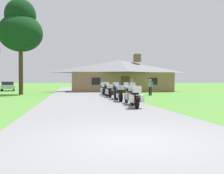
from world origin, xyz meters
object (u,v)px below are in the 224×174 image
at_px(motorcycle_blue_third_in_row, 119,93).
at_px(parked_silver_suv_far_left, 8,86).
at_px(motorcycle_blue_sixth_in_row, 106,90).
at_px(motorcycle_black_nearest_to_camera, 135,97).
at_px(bystander_gray_shirt_beside_signpost, 150,86).
at_px(motorcycle_silver_fifth_in_row, 109,91).
at_px(motorcycle_black_second_in_row, 130,95).
at_px(motorcycle_silver_farthest_in_row, 104,89).
at_px(tree_left_near, 21,28).
at_px(motorcycle_red_fourth_in_row, 115,92).
at_px(bystander_gray_shirt_near_lodge, 132,86).

bearing_deg(motorcycle_blue_third_in_row, parked_silver_suv_far_left, 118.58).
distance_m(motorcycle_blue_third_in_row, parked_silver_suv_far_left, 26.89).
bearing_deg(motorcycle_blue_sixth_in_row, parked_silver_suv_far_left, 129.17).
relative_size(motorcycle_black_nearest_to_camera, bystander_gray_shirt_beside_signpost, 1.25).
xyz_separation_m(motorcycle_black_nearest_to_camera, motorcycle_blue_third_in_row, (0.01, 4.27, 0.01)).
bearing_deg(motorcycle_silver_fifth_in_row, motorcycle_black_second_in_row, -87.38).
bearing_deg(motorcycle_black_nearest_to_camera, motorcycle_silver_farthest_in_row, 95.95).
bearing_deg(tree_left_near, motorcycle_blue_third_in_row, -53.57).
xyz_separation_m(motorcycle_black_second_in_row, motorcycle_blue_sixth_in_row, (-0.16, 8.91, 0.00)).
distance_m(bystander_gray_shirt_beside_signpost, parked_silver_suv_far_left, 23.77).
xyz_separation_m(motorcycle_black_nearest_to_camera, tree_left_near, (-8.52, 15.82, 6.57)).
xyz_separation_m(motorcycle_black_second_in_row, motorcycle_silver_farthest_in_row, (-0.07, 11.29, 0.00)).
bearing_deg(motorcycle_silver_farthest_in_row, motorcycle_blue_third_in_row, -89.76).
xyz_separation_m(motorcycle_red_fourth_in_row, motorcycle_silver_fifth_in_row, (-0.14, 2.06, 0.00)).
height_order(motorcycle_red_fourth_in_row, bystander_gray_shirt_near_lodge, bystander_gray_shirt_near_lodge).
distance_m(motorcycle_silver_fifth_in_row, motorcycle_silver_farthest_in_row, 4.76).
relative_size(motorcycle_black_nearest_to_camera, motorcycle_silver_farthest_in_row, 1.00).
height_order(motorcycle_blue_third_in_row, bystander_gray_shirt_beside_signpost, bystander_gray_shirt_beside_signpost).
bearing_deg(parked_silver_suv_far_left, bystander_gray_shirt_beside_signpost, -54.68).
relative_size(bystander_gray_shirt_near_lodge, parked_silver_suv_far_left, 0.35).
bearing_deg(motorcycle_silver_farthest_in_row, parked_silver_suv_far_left, 132.43).
relative_size(motorcycle_blue_sixth_in_row, motorcycle_silver_farthest_in_row, 1.00).
bearing_deg(tree_left_near, motorcycle_silver_farthest_in_row, -16.08).
distance_m(motorcycle_blue_sixth_in_row, tree_left_near, 11.87).
bearing_deg(parked_silver_suv_far_left, motorcycle_blue_sixth_in_row, -64.99).
distance_m(motorcycle_blue_sixth_in_row, motorcycle_silver_farthest_in_row, 2.39).
bearing_deg(motorcycle_blue_sixth_in_row, bystander_gray_shirt_beside_signpost, 12.85).
bearing_deg(motorcycle_blue_third_in_row, motorcycle_blue_sixth_in_row, 89.88).
relative_size(motorcycle_blue_third_in_row, parked_silver_suv_far_left, 0.43).
distance_m(motorcycle_red_fourth_in_row, motorcycle_silver_farthest_in_row, 6.82).
relative_size(bystander_gray_shirt_near_lodge, bystander_gray_shirt_beside_signpost, 1.01).
height_order(motorcycle_blue_sixth_in_row, bystander_gray_shirt_near_lodge, bystander_gray_shirt_near_lodge).
height_order(motorcycle_red_fourth_in_row, motorcycle_blue_sixth_in_row, same).
height_order(bystander_gray_shirt_near_lodge, bystander_gray_shirt_beside_signpost, bystander_gray_shirt_near_lodge).
distance_m(motorcycle_blue_third_in_row, bystander_gray_shirt_near_lodge, 11.99).
bearing_deg(bystander_gray_shirt_near_lodge, motorcycle_blue_sixth_in_row, 133.93).
relative_size(motorcycle_red_fourth_in_row, bystander_gray_shirt_beside_signpost, 1.25).
bearing_deg(tree_left_near, bystander_gray_shirt_near_lodge, -0.84).
bearing_deg(tree_left_near, bystander_gray_shirt_beside_signpost, -16.89).
xyz_separation_m(motorcycle_silver_fifth_in_row, bystander_gray_shirt_near_lodge, (3.76, 7.08, 0.34)).
xyz_separation_m(motorcycle_red_fourth_in_row, bystander_gray_shirt_near_lodge, (3.62, 9.14, 0.34)).
height_order(motorcycle_blue_third_in_row, bystander_gray_shirt_near_lodge, bystander_gray_shirt_near_lodge).
bearing_deg(bystander_gray_shirt_near_lodge, motorcycle_red_fourth_in_row, 150.42).
relative_size(motorcycle_black_second_in_row, motorcycle_blue_sixth_in_row, 1.00).
height_order(motorcycle_silver_fifth_in_row, tree_left_near, tree_left_near).
bearing_deg(motorcycle_blue_third_in_row, tree_left_near, 126.86).
xyz_separation_m(motorcycle_black_nearest_to_camera, bystander_gray_shirt_beside_signpost, (4.74, 11.80, 0.32)).
distance_m(motorcycle_black_second_in_row, parked_silver_suv_far_left, 28.98).
distance_m(motorcycle_blue_third_in_row, motorcycle_silver_fifth_in_row, 4.30).
bearing_deg(motorcycle_black_nearest_to_camera, motorcycle_silver_fifth_in_row, 96.58).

